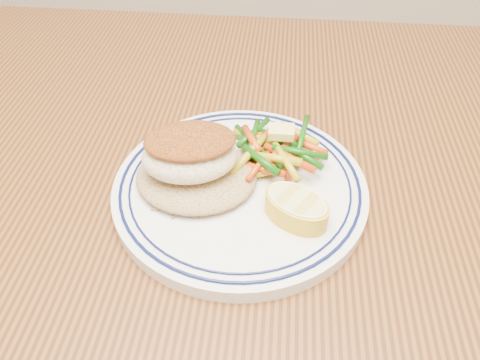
% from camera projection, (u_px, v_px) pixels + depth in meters
% --- Properties ---
extents(dining_table, '(1.50, 0.90, 0.75)m').
position_uv_depth(dining_table, '(272.00, 285.00, 0.50)').
color(dining_table, '#45230D').
rests_on(dining_table, ground).
extents(plate, '(0.25, 0.25, 0.02)m').
position_uv_depth(plate, '(240.00, 188.00, 0.46)').
color(plate, white).
rests_on(plate, dining_table).
extents(rice_pilaf, '(0.12, 0.10, 0.02)m').
position_uv_depth(rice_pilaf, '(196.00, 174.00, 0.45)').
color(rice_pilaf, '#96754B').
rests_on(rice_pilaf, plate).
extents(fish_fillet, '(0.10, 0.08, 0.05)m').
position_uv_depth(fish_fillet, '(190.00, 152.00, 0.43)').
color(fish_fillet, '#F8EFCD').
rests_on(fish_fillet, rice_pilaf).
extents(vegetable_pile, '(0.10, 0.11, 0.03)m').
position_uv_depth(vegetable_pile, '(273.00, 151.00, 0.47)').
color(vegetable_pile, '#AF9912').
rests_on(vegetable_pile, plate).
extents(butter_pat, '(0.03, 0.02, 0.01)m').
position_uv_depth(butter_pat, '(281.00, 132.00, 0.47)').
color(butter_pat, '#E0D76D').
rests_on(butter_pat, vegetable_pile).
extents(lemon_wedge, '(0.08, 0.08, 0.02)m').
position_uv_depth(lemon_wedge, '(296.00, 207.00, 0.42)').
color(lemon_wedge, yellow).
rests_on(lemon_wedge, plate).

